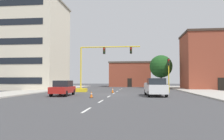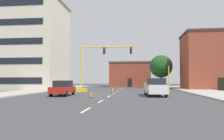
# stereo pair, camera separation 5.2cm
# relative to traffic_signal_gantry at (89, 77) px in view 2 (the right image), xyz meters

# --- Properties ---
(ground_plane) EXTENTS (160.00, 160.00, 0.00)m
(ground_plane) POSITION_rel_traffic_signal_gantry_xyz_m (4.04, -5.69, -2.29)
(ground_plane) COLOR #424244
(sidewalk_left) EXTENTS (6.00, 56.00, 0.14)m
(sidewalk_left) POSITION_rel_traffic_signal_gantry_xyz_m (-9.06, 2.31, -2.22)
(sidewalk_left) COLOR #B2ADA3
(sidewalk_left) RESTS_ON ground_plane
(sidewalk_right) EXTENTS (6.00, 56.00, 0.14)m
(sidewalk_right) POSITION_rel_traffic_signal_gantry_xyz_m (17.15, 2.31, -2.22)
(sidewalk_right) COLOR #B2ADA3
(sidewalk_right) RESTS_ON ground_plane
(lane_stripe_seg_0) EXTENTS (0.16, 2.40, 0.01)m
(lane_stripe_seg_0) POSITION_rel_traffic_signal_gantry_xyz_m (4.04, -19.69, -2.28)
(lane_stripe_seg_0) COLOR silver
(lane_stripe_seg_0) RESTS_ON ground_plane
(lane_stripe_seg_1) EXTENTS (0.16, 2.40, 0.01)m
(lane_stripe_seg_1) POSITION_rel_traffic_signal_gantry_xyz_m (4.04, -14.19, -2.28)
(lane_stripe_seg_1) COLOR silver
(lane_stripe_seg_1) RESTS_ON ground_plane
(lane_stripe_seg_2) EXTENTS (0.16, 2.40, 0.01)m
(lane_stripe_seg_2) POSITION_rel_traffic_signal_gantry_xyz_m (4.04, -8.69, -2.28)
(lane_stripe_seg_2) COLOR silver
(lane_stripe_seg_2) RESTS_ON ground_plane
(lane_stripe_seg_3) EXTENTS (0.16, 2.40, 0.01)m
(lane_stripe_seg_3) POSITION_rel_traffic_signal_gantry_xyz_m (4.04, -3.19, -2.28)
(lane_stripe_seg_3) COLOR silver
(lane_stripe_seg_3) RESTS_ON ground_plane
(lane_stripe_seg_4) EXTENTS (0.16, 2.40, 0.01)m
(lane_stripe_seg_4) POSITION_rel_traffic_signal_gantry_xyz_m (4.04, 2.31, -2.28)
(lane_stripe_seg_4) COLOR silver
(lane_stripe_seg_4) RESTS_ON ground_plane
(lane_stripe_seg_5) EXTENTS (0.16, 2.40, 0.01)m
(lane_stripe_seg_5) POSITION_rel_traffic_signal_gantry_xyz_m (4.04, 7.81, -2.28)
(lane_stripe_seg_5) COLOR silver
(lane_stripe_seg_5) RESTS_ON ground_plane
(lane_stripe_seg_6) EXTENTS (0.16, 2.40, 0.01)m
(lane_stripe_seg_6) POSITION_rel_traffic_signal_gantry_xyz_m (4.04, 13.31, -2.28)
(lane_stripe_seg_6) COLOR silver
(lane_stripe_seg_6) RESTS_ON ground_plane
(building_tall_left) EXTENTS (14.19, 11.75, 17.06)m
(building_tall_left) POSITION_rel_traffic_signal_gantry_xyz_m (-14.20, 8.31, 6.25)
(building_tall_left) COLOR beige
(building_tall_left) RESTS_ON ground_plane
(building_brick_center) EXTENTS (10.94, 8.35, 6.56)m
(building_brick_center) POSITION_rel_traffic_signal_gantry_xyz_m (5.39, 27.63, 1.00)
(building_brick_center) COLOR brown
(building_brick_center) RESTS_ON ground_plane
(building_row_right) EXTENTS (11.16, 8.49, 10.92)m
(building_row_right) POSITION_rel_traffic_signal_gantry_xyz_m (21.73, 11.72, 3.18)
(building_row_right) COLOR brown
(building_row_right) RESTS_ON ground_plane
(traffic_signal_gantry) EXTENTS (9.81, 1.20, 6.83)m
(traffic_signal_gantry) POSITION_rel_traffic_signal_gantry_xyz_m (0.00, 0.00, 0.00)
(traffic_signal_gantry) COLOR yellow
(traffic_signal_gantry) RESTS_ON ground_plane
(traffic_light_pole_right) EXTENTS (0.32, 0.47, 4.80)m
(traffic_light_pole_right) POSITION_rel_traffic_signal_gantry_xyz_m (11.61, -0.78, 1.24)
(traffic_light_pole_right) COLOR yellow
(traffic_light_pole_right) RESTS_ON ground_plane
(tree_right_far) EXTENTS (4.90, 4.90, 7.17)m
(tree_right_far) POSITION_rel_traffic_signal_gantry_xyz_m (12.38, 15.93, 2.42)
(tree_right_far) COLOR brown
(tree_right_far) RESTS_ON ground_plane
(pickup_truck_white) EXTENTS (2.30, 5.50, 1.99)m
(pickup_truck_white) POSITION_rel_traffic_signal_gantry_xyz_m (9.15, -7.44, -1.31)
(pickup_truck_white) COLOR white
(pickup_truck_white) RESTS_ON ground_plane
(sedan_red_near_left) EXTENTS (1.95, 4.54, 1.74)m
(sedan_red_near_left) POSITION_rel_traffic_signal_gantry_xyz_m (-1.32, -8.13, -1.40)
(sedan_red_near_left) COLOR #B21E19
(sedan_red_near_left) RESTS_ON ground_plane
(traffic_cone_roadside_a) EXTENTS (0.36, 0.36, 0.75)m
(traffic_cone_roadside_a) POSITION_rel_traffic_signal_gantry_xyz_m (3.78, -2.27, -1.92)
(traffic_cone_roadside_a) COLOR black
(traffic_cone_roadside_a) RESTS_ON ground_plane
(traffic_cone_roadside_b) EXTENTS (0.36, 0.36, 0.64)m
(traffic_cone_roadside_b) POSITION_rel_traffic_signal_gantry_xyz_m (2.51, -10.69, -1.97)
(traffic_cone_roadside_b) COLOR black
(traffic_cone_roadside_b) RESTS_ON ground_plane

